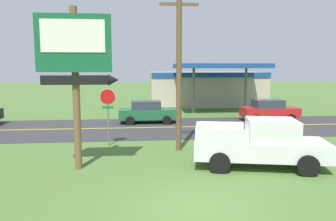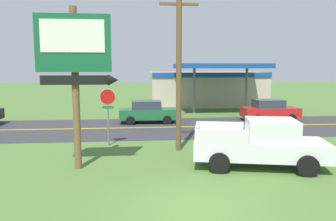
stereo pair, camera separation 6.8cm
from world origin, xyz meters
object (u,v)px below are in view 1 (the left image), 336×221
stop_sign (108,107)px  pickup_white_parked_on_lawn (261,144)px  gas_station (206,88)px  car_red_mid_lane (269,110)px  motel_sign (76,60)px  utility_pole (179,59)px  car_green_near_lane (148,112)px

stop_sign → pickup_white_parked_on_lawn: size_ratio=0.54×
gas_station → car_red_mid_lane: 11.10m
motel_sign → pickup_white_parked_on_lawn: 7.97m
motel_sign → gas_station: bearing=65.6°
motel_sign → pickup_white_parked_on_lawn: motel_sign is taller
car_red_mid_lane → stop_sign: bearing=-148.9°
pickup_white_parked_on_lawn → car_red_mid_lane: bearing=65.7°
gas_station → car_red_mid_lane: size_ratio=2.86×
motel_sign → gas_station: 23.95m
utility_pole → pickup_white_parked_on_lawn: bearing=-46.6°
utility_pole → stop_sign: bearing=159.8°
stop_sign → pickup_white_parked_on_lawn: stop_sign is taller
stop_sign → utility_pole: size_ratio=0.36×
stop_sign → car_red_mid_lane: (11.54, 6.97, -1.20)m
gas_station → pickup_white_parked_on_lawn: bearing=-96.7°
gas_station → pickup_white_parked_on_lawn: gas_station is taller
pickup_white_parked_on_lawn → motel_sign: bearing=177.0°
pickup_white_parked_on_lawn → utility_pole: bearing=133.4°
utility_pole → motel_sign: bearing=-147.8°
car_green_near_lane → car_red_mid_lane: same height
motel_sign → pickup_white_parked_on_lawn: bearing=-3.0°
gas_station → stop_sign: bearing=-117.0°
gas_station → car_green_near_lane: size_ratio=2.86×
motel_sign → gas_station: size_ratio=0.52×
pickup_white_parked_on_lawn → car_green_near_lane: size_ratio=1.31×
utility_pole → car_red_mid_lane: bearing=45.7°
gas_station → car_red_mid_lane: bearing=-76.8°
pickup_white_parked_on_lawn → car_red_mid_lane: size_ratio=1.31×
stop_sign → utility_pole: bearing=-20.2°
gas_station → car_green_near_lane: bearing=-122.1°
car_red_mid_lane → car_green_near_lane: bearing=180.0°
pickup_white_parked_on_lawn → car_green_near_lane: pickup_white_parked_on_lawn is taller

